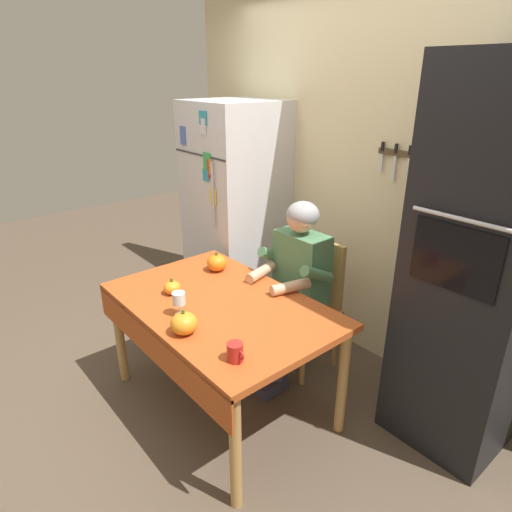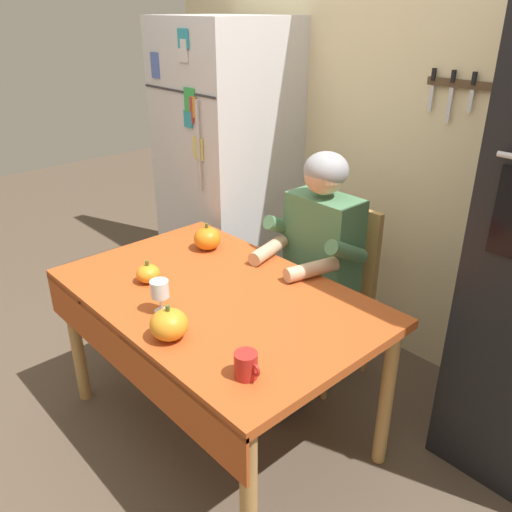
# 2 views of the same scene
# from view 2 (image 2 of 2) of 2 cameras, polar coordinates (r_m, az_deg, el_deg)

# --- Properties ---
(ground_plane) EXTENTS (10.00, 10.00, 0.00)m
(ground_plane) POSITION_cam_2_polar(r_m,az_deg,el_deg) (2.66, -5.54, -18.76)
(ground_plane) COLOR brown
(ground_plane) RESTS_ON ground
(back_wall_assembly) EXTENTS (3.70, 0.13, 2.60)m
(back_wall_assembly) POSITION_cam_2_polar(r_m,az_deg,el_deg) (2.93, 16.07, 13.75)
(back_wall_assembly) COLOR beige
(back_wall_assembly) RESTS_ON ground
(refrigerator) EXTENTS (0.68, 0.71, 1.80)m
(refrigerator) POSITION_cam_2_polar(r_m,az_deg,el_deg) (3.38, -3.02, 9.17)
(refrigerator) COLOR silver
(refrigerator) RESTS_ON ground
(dining_table) EXTENTS (1.40, 0.90, 0.74)m
(dining_table) POSITION_cam_2_polar(r_m,az_deg,el_deg) (2.29, -4.69, -6.01)
(dining_table) COLOR tan
(dining_table) RESTS_ON ground
(chair_behind_person) EXTENTS (0.40, 0.40, 0.93)m
(chair_behind_person) POSITION_cam_2_polar(r_m,az_deg,el_deg) (2.83, 8.56, -3.04)
(chair_behind_person) COLOR tan
(chair_behind_person) RESTS_ON ground
(seated_person) EXTENTS (0.47, 0.55, 1.25)m
(seated_person) POSITION_cam_2_polar(r_m,az_deg,el_deg) (2.59, 6.21, -0.02)
(seated_person) COLOR #38384C
(seated_person) RESTS_ON ground
(coffee_mug) EXTENTS (0.11, 0.08, 0.09)m
(coffee_mug) POSITION_cam_2_polar(r_m,az_deg,el_deg) (1.75, -1.07, -11.73)
(coffee_mug) COLOR #B2231E
(coffee_mug) RESTS_ON dining_table
(wine_glass) EXTENTS (0.07, 0.07, 0.14)m
(wine_glass) POSITION_cam_2_polar(r_m,az_deg,el_deg) (2.10, -10.38, -3.65)
(wine_glass) COLOR white
(wine_glass) RESTS_ON dining_table
(pumpkin_large) EXTENTS (0.13, 0.13, 0.14)m
(pumpkin_large) POSITION_cam_2_polar(r_m,az_deg,el_deg) (2.64, -5.29, 1.91)
(pumpkin_large) COLOR orange
(pumpkin_large) RESTS_ON dining_table
(pumpkin_medium) EXTENTS (0.14, 0.14, 0.14)m
(pumpkin_medium) POSITION_cam_2_polar(r_m,az_deg,el_deg) (1.96, -9.38, -7.31)
(pumpkin_medium) COLOR orange
(pumpkin_medium) RESTS_ON dining_table
(pumpkin_small) EXTENTS (0.10, 0.10, 0.10)m
(pumpkin_small) POSITION_cam_2_polar(r_m,az_deg,el_deg) (2.37, -11.59, -1.86)
(pumpkin_small) COLOR orange
(pumpkin_small) RESTS_ON dining_table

